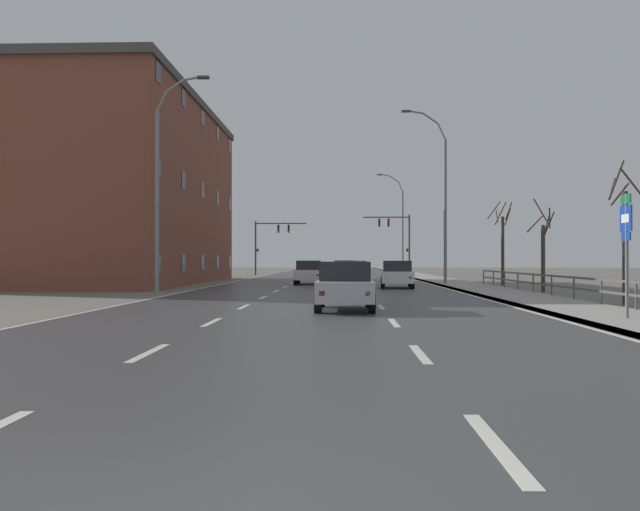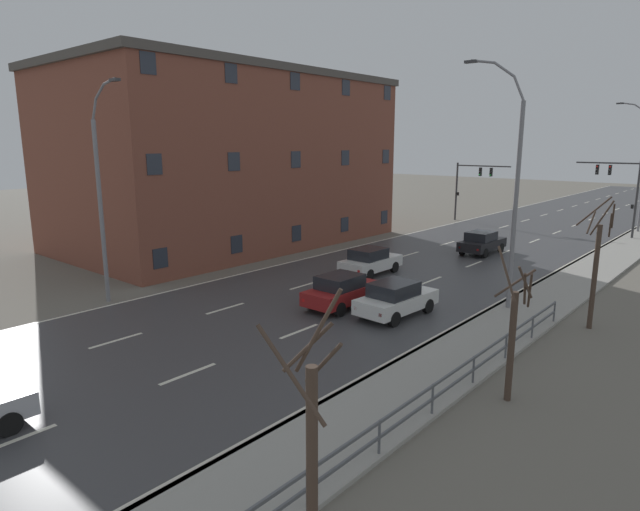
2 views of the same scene
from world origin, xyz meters
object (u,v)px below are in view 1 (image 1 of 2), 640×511
object	(u,v)px
car_near_right	(309,272)
brick_building	(104,193)
car_near_left	(397,274)
car_distant	(345,285)
car_far_right	(351,274)
car_mid_centre	(344,270)
street_lamp_distant	(401,226)
traffic_signal_right	(398,234)
traffic_signal_left	(269,238)
highway_sign	(626,240)
street_lamp_left_bank	(161,187)
street_lamp_midground	(442,200)

from	to	relation	value
car_near_right	brick_building	size ratio (longest dim) A/B	0.17
car_near_right	car_near_left	size ratio (longest dim) A/B	0.98
car_near_left	car_distant	size ratio (longest dim) A/B	1.02
car_far_right	car_distant	bearing A→B (deg)	-91.93
car_mid_centre	brick_building	xyz separation A→B (m)	(-16.76, -8.21, 5.49)
street_lamp_distant	traffic_signal_right	distance (m)	4.10
car_near_right	car_far_right	xyz separation A→B (m)	(2.70, -6.00, 0.00)
traffic_signal_left	car_far_right	distance (m)	31.24
car_distant	street_lamp_distant	bearing A→B (deg)	83.22
car_mid_centre	car_distant	distance (m)	31.71
highway_sign	street_lamp_distant	bearing A→B (deg)	91.07
car_far_right	car_near_left	distance (m)	2.66
car_mid_centre	brick_building	distance (m)	19.45
highway_sign	brick_building	distance (m)	36.41
traffic_signal_right	car_near_left	size ratio (longest dim) A/B	1.48
street_lamp_left_bank	highway_sign	world-z (taller)	street_lamp_left_bank
street_lamp_distant	car_mid_centre	xyz separation A→B (m)	(-6.16, -17.15, -4.49)
traffic_signal_right	car_near_right	size ratio (longest dim) A/B	1.51
car_near_left	car_mid_centre	size ratio (longest dim) A/B	1.01
car_distant	brick_building	size ratio (longest dim) A/B	0.17
car_far_right	car_distant	world-z (taller)	same
street_lamp_distant	car_far_right	distance (m)	33.86
car_near_right	car_near_left	world-z (taller)	same
car_near_right	car_distant	xyz separation A→B (m)	(2.24, -21.81, 0.00)
street_lamp_distant	traffic_signal_right	world-z (taller)	street_lamp_distant
car_near_right	car_mid_centre	distance (m)	10.18
street_lamp_left_bank	car_near_right	bearing A→B (deg)	63.61
street_lamp_midground	street_lamp_left_bank	world-z (taller)	street_lamp_midground
traffic_signal_right	car_near_left	xyz separation A→B (m)	(-2.59, -28.63, -3.43)
street_lamp_left_bank	traffic_signal_left	size ratio (longest dim) A/B	1.82
street_lamp_distant	car_mid_centre	bearing A→B (deg)	-109.77
street_lamp_distant	car_far_right	xyz separation A→B (m)	(-5.84, -33.05, -4.49)
traffic_signal_right	traffic_signal_left	size ratio (longest dim) A/B	1.10
street_lamp_distant	car_distant	world-z (taller)	street_lamp_distant
street_lamp_left_bank	highway_sign	size ratio (longest dim) A/B	3.05
highway_sign	car_far_right	xyz separation A→B (m)	(-6.83, 19.46, -1.34)
highway_sign	car_near_right	bearing A→B (deg)	110.51
street_lamp_midground	traffic_signal_right	bearing A→B (deg)	91.50
traffic_signal_right	car_near_left	bearing A→B (deg)	-95.17
traffic_signal_right	car_far_right	world-z (taller)	traffic_signal_right
street_lamp_midground	car_near_right	world-z (taller)	street_lamp_midground
highway_sign	car_distant	size ratio (longest dim) A/B	0.81
street_lamp_midground	car_mid_centre	xyz separation A→B (m)	(-6.17, 11.23, -4.64)
highway_sign	street_lamp_left_bank	bearing A→B (deg)	141.10
car_near_left	street_lamp_left_bank	bearing A→B (deg)	-144.94
car_near_right	street_lamp_distant	bearing A→B (deg)	72.71
traffic_signal_right	car_far_right	xyz separation A→B (m)	(-5.20, -29.15, -3.43)
highway_sign	traffic_signal_left	bearing A→B (deg)	106.77
street_lamp_distant	highway_sign	size ratio (longest dim) A/B	3.25
car_far_right	car_near_right	bearing A→B (deg)	113.93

